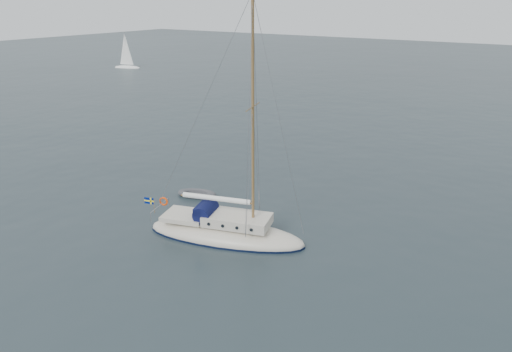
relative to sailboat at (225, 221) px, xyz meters
The scene contains 4 objects.
ground 2.23m from the sailboat, 74.85° to the left, with size 300.00×300.00×0.00m, color black.
sailboat is the anchor object (origin of this frame).
dinghy 7.34m from the sailboat, 143.90° to the left, with size 2.99×1.35×0.43m.
distant_yacht_a 81.46m from the sailboat, 141.26° to the left, with size 5.83×3.11×7.73m.
Camera 1 is at (16.39, -24.08, 14.15)m, focal length 35.00 mm.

